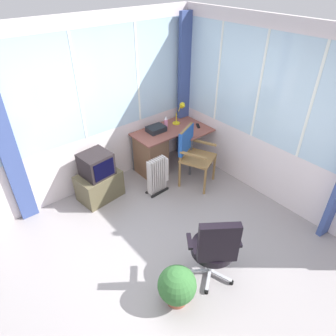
{
  "coord_description": "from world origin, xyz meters",
  "views": [
    {
      "loc": [
        -1.62,
        -1.98,
        3.14
      ],
      "look_at": [
        0.51,
        0.61,
        0.82
      ],
      "focal_mm": 32.42,
      "sensor_mm": 36.0,
      "label": 1
    }
  ],
  "objects_px": {
    "desk": "(153,152)",
    "tv_remote": "(198,126)",
    "paper_tray": "(156,129)",
    "space_heater": "(158,175)",
    "tv_on_stand": "(99,179)",
    "office_chair": "(215,247)",
    "spray_bottle": "(166,122)",
    "desk_lamp": "(182,110)",
    "potted_plant": "(177,286)",
    "wooden_armchair": "(191,149)"
  },
  "relations": [
    {
      "from": "desk",
      "to": "tv_remote",
      "type": "height_order",
      "value": "tv_remote"
    },
    {
      "from": "paper_tray",
      "to": "space_heater",
      "type": "distance_m",
      "value": 0.83
    },
    {
      "from": "tv_on_stand",
      "to": "office_chair",
      "type": "bearing_deg",
      "value": -83.35
    },
    {
      "from": "desk",
      "to": "paper_tray",
      "type": "distance_m",
      "value": 0.41
    },
    {
      "from": "desk",
      "to": "spray_bottle",
      "type": "distance_m",
      "value": 0.56
    },
    {
      "from": "tv_remote",
      "to": "office_chair",
      "type": "distance_m",
      "value": 2.55
    },
    {
      "from": "desk_lamp",
      "to": "potted_plant",
      "type": "xyz_separation_m",
      "value": [
        -1.98,
        -2.17,
        -0.73
      ]
    },
    {
      "from": "office_chair",
      "to": "tv_on_stand",
      "type": "relative_size",
      "value": 1.24
    },
    {
      "from": "office_chair",
      "to": "potted_plant",
      "type": "bearing_deg",
      "value": 174.49
    },
    {
      "from": "spray_bottle",
      "to": "potted_plant",
      "type": "bearing_deg",
      "value": -126.83
    },
    {
      "from": "paper_tray",
      "to": "wooden_armchair",
      "type": "distance_m",
      "value": 0.72
    },
    {
      "from": "paper_tray",
      "to": "potted_plant",
      "type": "bearing_deg",
      "value": -123.08
    },
    {
      "from": "tv_remote",
      "to": "space_heater",
      "type": "xyz_separation_m",
      "value": [
        -1.08,
        -0.24,
        -0.43
      ]
    },
    {
      "from": "desk",
      "to": "potted_plant",
      "type": "height_order",
      "value": "desk"
    },
    {
      "from": "spray_bottle",
      "to": "tv_on_stand",
      "type": "bearing_deg",
      "value": -176.37
    },
    {
      "from": "desk",
      "to": "tv_on_stand",
      "type": "distance_m",
      "value": 1.08
    },
    {
      "from": "wooden_armchair",
      "to": "tv_on_stand",
      "type": "bearing_deg",
      "value": 156.75
    },
    {
      "from": "desk",
      "to": "space_heater",
      "type": "relative_size",
      "value": 1.99
    },
    {
      "from": "spray_bottle",
      "to": "paper_tray",
      "type": "relative_size",
      "value": 0.72
    },
    {
      "from": "potted_plant",
      "to": "wooden_armchair",
      "type": "bearing_deg",
      "value": 43.47
    },
    {
      "from": "desk_lamp",
      "to": "desk",
      "type": "bearing_deg",
      "value": -178.08
    },
    {
      "from": "paper_tray",
      "to": "potted_plant",
      "type": "distance_m",
      "value": 2.7
    },
    {
      "from": "space_heater",
      "to": "potted_plant",
      "type": "xyz_separation_m",
      "value": [
        -1.04,
        -1.66,
        -0.05
      ]
    },
    {
      "from": "paper_tray",
      "to": "wooden_armchair",
      "type": "bearing_deg",
      "value": -75.52
    },
    {
      "from": "spray_bottle",
      "to": "tv_on_stand",
      "type": "xyz_separation_m",
      "value": [
        -1.42,
        -0.09,
        -0.48
      ]
    },
    {
      "from": "spray_bottle",
      "to": "paper_tray",
      "type": "xyz_separation_m",
      "value": [
        -0.22,
        0.0,
        -0.06
      ]
    },
    {
      "from": "tv_remote",
      "to": "tv_on_stand",
      "type": "relative_size",
      "value": 0.19
    },
    {
      "from": "wooden_armchair",
      "to": "spray_bottle",
      "type": "bearing_deg",
      "value": 86.66
    },
    {
      "from": "desk",
      "to": "office_chair",
      "type": "bearing_deg",
      "value": -110.46
    },
    {
      "from": "desk_lamp",
      "to": "space_heater",
      "type": "height_order",
      "value": "desk_lamp"
    },
    {
      "from": "paper_tray",
      "to": "space_heater",
      "type": "bearing_deg",
      "value": -125.88
    },
    {
      "from": "desk",
      "to": "desk_lamp",
      "type": "xyz_separation_m",
      "value": [
        0.66,
        0.02,
        0.6
      ]
    },
    {
      "from": "tv_on_stand",
      "to": "paper_tray",
      "type": "bearing_deg",
      "value": 4.29
    },
    {
      "from": "desk",
      "to": "tv_remote",
      "type": "relative_size",
      "value": 8.29
    },
    {
      "from": "tv_remote",
      "to": "paper_tray",
      "type": "bearing_deg",
      "value": -172.01
    },
    {
      "from": "desk_lamp",
      "to": "space_heater",
      "type": "xyz_separation_m",
      "value": [
        -0.93,
        -0.51,
        -0.67
      ]
    },
    {
      "from": "desk",
      "to": "tv_remote",
      "type": "bearing_deg",
      "value": -17.32
    },
    {
      "from": "desk",
      "to": "spray_bottle",
      "type": "relative_size",
      "value": 5.76
    },
    {
      "from": "wooden_armchair",
      "to": "space_heater",
      "type": "xyz_separation_m",
      "value": [
        -0.58,
        0.12,
        -0.32
      ]
    },
    {
      "from": "wooden_armchair",
      "to": "tv_on_stand",
      "type": "relative_size",
      "value": 1.24
    },
    {
      "from": "tv_on_stand",
      "to": "space_heater",
      "type": "relative_size",
      "value": 1.28
    },
    {
      "from": "office_chair",
      "to": "tv_on_stand",
      "type": "distance_m",
      "value": 2.2
    },
    {
      "from": "wooden_armchair",
      "to": "potted_plant",
      "type": "xyz_separation_m",
      "value": [
        -1.62,
        -1.54,
        -0.37
      ]
    },
    {
      "from": "tv_remote",
      "to": "spray_bottle",
      "type": "relative_size",
      "value": 0.69
    },
    {
      "from": "desk",
      "to": "desk_lamp",
      "type": "bearing_deg",
      "value": 1.92
    },
    {
      "from": "desk_lamp",
      "to": "tv_remote",
      "type": "xyz_separation_m",
      "value": [
        0.15,
        -0.27,
        -0.25
      ]
    },
    {
      "from": "desk_lamp",
      "to": "spray_bottle",
      "type": "relative_size",
      "value": 1.82
    },
    {
      "from": "desk_lamp",
      "to": "wooden_armchair",
      "type": "xyz_separation_m",
      "value": [
        -0.35,
        -0.64,
        -0.36
      ]
    },
    {
      "from": "spray_bottle",
      "to": "wooden_armchair",
      "type": "bearing_deg",
      "value": -93.34
    },
    {
      "from": "wooden_armchair",
      "to": "tv_on_stand",
      "type": "xyz_separation_m",
      "value": [
        -1.38,
        0.59,
        -0.28
      ]
    }
  ]
}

